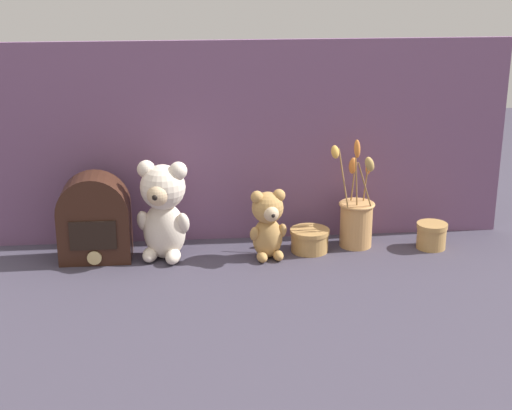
{
  "coord_description": "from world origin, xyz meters",
  "views": [
    {
      "loc": [
        -0.2,
        -2.09,
        0.87
      ],
      "look_at": [
        0.0,
        0.02,
        0.15
      ],
      "focal_mm": 55.0,
      "sensor_mm": 36.0,
      "label": 1
    }
  ],
  "objects_px": {
    "teddy_bear_large": "(163,209)",
    "flower_vase": "(356,218)",
    "vintage_radio": "(94,220)",
    "decorative_tin_tall": "(310,240)",
    "teddy_bear_medium": "(268,223)",
    "decorative_tin_short": "(431,235)"
  },
  "relations": [
    {
      "from": "teddy_bear_large",
      "to": "decorative_tin_short",
      "type": "xyz_separation_m",
      "value": [
        0.79,
        0.01,
        -0.11
      ]
    },
    {
      "from": "teddy_bear_medium",
      "to": "flower_vase",
      "type": "relative_size",
      "value": 0.61
    },
    {
      "from": "decorative_tin_short",
      "to": "flower_vase",
      "type": "bearing_deg",
      "value": 170.46
    },
    {
      "from": "vintage_radio",
      "to": "decorative_tin_tall",
      "type": "distance_m",
      "value": 0.62
    },
    {
      "from": "teddy_bear_large",
      "to": "decorative_tin_short",
      "type": "relative_size",
      "value": 3.17
    },
    {
      "from": "teddy_bear_large",
      "to": "vintage_radio",
      "type": "height_order",
      "value": "teddy_bear_large"
    },
    {
      "from": "decorative_tin_tall",
      "to": "decorative_tin_short",
      "type": "distance_m",
      "value": 0.36
    },
    {
      "from": "teddy_bear_large",
      "to": "teddy_bear_medium",
      "type": "relative_size",
      "value": 1.41
    },
    {
      "from": "flower_vase",
      "to": "decorative_tin_tall",
      "type": "distance_m",
      "value": 0.16
    },
    {
      "from": "teddy_bear_medium",
      "to": "vintage_radio",
      "type": "relative_size",
      "value": 0.82
    },
    {
      "from": "flower_vase",
      "to": "decorative_tin_tall",
      "type": "bearing_deg",
      "value": -169.14
    },
    {
      "from": "teddy_bear_medium",
      "to": "flower_vase",
      "type": "xyz_separation_m",
      "value": [
        0.27,
        0.07,
        -0.02
      ]
    },
    {
      "from": "teddy_bear_medium",
      "to": "flower_vase",
      "type": "distance_m",
      "value": 0.28
    },
    {
      "from": "teddy_bear_large",
      "to": "flower_vase",
      "type": "distance_m",
      "value": 0.57
    },
    {
      "from": "teddy_bear_medium",
      "to": "teddy_bear_large",
      "type": "bearing_deg",
      "value": 174.85
    },
    {
      "from": "teddy_bear_medium",
      "to": "decorative_tin_tall",
      "type": "xyz_separation_m",
      "value": [
        0.13,
        0.04,
        -0.07
      ]
    },
    {
      "from": "teddy_bear_large",
      "to": "decorative_tin_tall",
      "type": "relative_size",
      "value": 2.5
    },
    {
      "from": "vintage_radio",
      "to": "flower_vase",
      "type": "bearing_deg",
      "value": 2.25
    },
    {
      "from": "teddy_bear_large",
      "to": "decorative_tin_tall",
      "type": "distance_m",
      "value": 0.44
    },
    {
      "from": "flower_vase",
      "to": "decorative_tin_tall",
      "type": "xyz_separation_m",
      "value": [
        -0.14,
        -0.03,
        -0.05
      ]
    },
    {
      "from": "teddy_bear_medium",
      "to": "flower_vase",
      "type": "bearing_deg",
      "value": 14.8
    },
    {
      "from": "teddy_bear_medium",
      "to": "decorative_tin_tall",
      "type": "bearing_deg",
      "value": 19.02
    }
  ]
}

